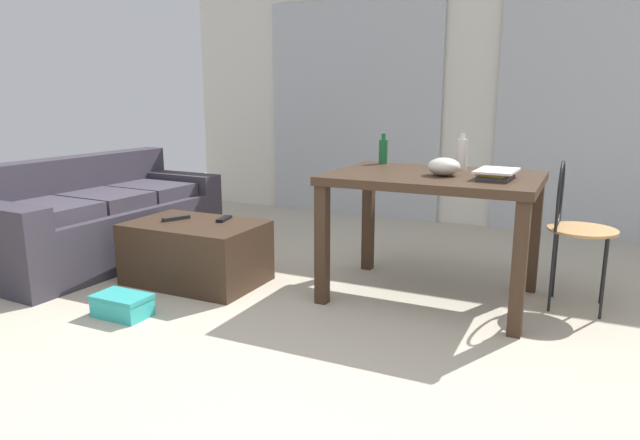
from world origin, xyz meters
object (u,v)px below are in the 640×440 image
(wire_chair, at_px, (572,217))
(bottle_far, at_px, (462,154))
(bowl, at_px, (444,167))
(tv_remote_secondary, at_px, (176,218))
(craft_table, at_px, (433,192))
(book_stack, at_px, (496,174))
(shoebox, at_px, (122,305))
(couch, at_px, (98,220))
(bottle_near, at_px, (383,151))
(coffee_table, at_px, (196,252))
(tv_remote_primary, at_px, (224,219))

(wire_chair, bearing_deg, bottle_far, 173.37)
(bowl, xyz_separation_m, tv_remote_secondary, (-1.67, -0.33, -0.39))
(craft_table, distance_m, wire_chair, 0.78)
(bottle_far, xyz_separation_m, book_stack, (0.26, -0.31, -0.07))
(wire_chair, bearing_deg, bowl, -160.78)
(craft_table, distance_m, shoebox, 1.88)
(couch, xyz_separation_m, wire_chair, (3.19, 0.45, 0.24))
(bottle_near, distance_m, bowl, 0.63)
(wire_chair, relative_size, bottle_near, 4.26)
(craft_table, distance_m, bowl, 0.18)
(bottle_near, bearing_deg, couch, -163.41)
(coffee_table, xyz_separation_m, bottle_near, (1.01, 0.73, 0.64))
(couch, xyz_separation_m, bowl, (2.51, 0.21, 0.51))
(wire_chair, relative_size, book_stack, 2.75)
(bowl, bearing_deg, shoebox, -146.66)
(bottle_near, xyz_separation_m, tv_remote_secondary, (-1.17, -0.72, -0.43))
(coffee_table, xyz_separation_m, shoebox, (-0.01, -0.66, -0.14))
(tv_remote_primary, bearing_deg, bottle_near, 21.94)
(bowl, height_order, book_stack, bowl)
(craft_table, xyz_separation_m, tv_remote_primary, (-1.32, -0.24, -0.24))
(bowl, xyz_separation_m, shoebox, (-1.52, -1.00, -0.74))
(tv_remote_primary, bearing_deg, book_stack, -4.97)
(wire_chair, xyz_separation_m, bottle_far, (-0.65, 0.08, 0.32))
(couch, bearing_deg, shoebox, -38.65)
(coffee_table, distance_m, tv_remote_secondary, 0.26)
(bottle_near, bearing_deg, wire_chair, -7.25)
(couch, bearing_deg, bottle_near, 16.59)
(wire_chair, height_order, tv_remote_primary, wire_chair)
(wire_chair, relative_size, bottle_far, 3.87)
(craft_table, distance_m, book_stack, 0.38)
(coffee_table, distance_m, bottle_far, 1.80)
(couch, bearing_deg, bowl, 4.78)
(wire_chair, distance_m, bowl, 0.77)
(bottle_far, height_order, tv_remote_secondary, bottle_far)
(bottle_far, xyz_separation_m, bowl, (-0.03, -0.31, -0.05))
(couch, height_order, bottle_far, bottle_far)
(craft_table, relative_size, tv_remote_primary, 7.51)
(couch, distance_m, tv_remote_primary, 1.13)
(coffee_table, xyz_separation_m, tv_remote_primary, (0.13, 0.14, 0.21))
(coffee_table, height_order, bowl, bowl)
(bowl, distance_m, shoebox, 1.96)
(tv_remote_primary, bearing_deg, bottle_far, 8.16)
(coffee_table, height_order, bottle_far, bottle_far)
(tv_remote_secondary, bearing_deg, shoebox, -51.99)
(craft_table, distance_m, tv_remote_primary, 1.36)
(bottle_far, bearing_deg, bottle_near, 172.00)
(bottle_far, bearing_deg, book_stack, -50.92)
(bowl, relative_size, shoebox, 0.60)
(bottle_far, bearing_deg, wire_chair, -6.63)
(wire_chair, height_order, bottle_far, bottle_far)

